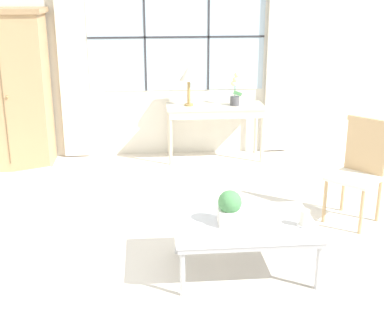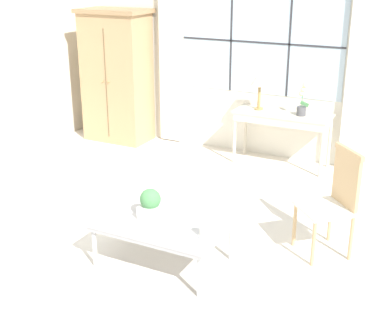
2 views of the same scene
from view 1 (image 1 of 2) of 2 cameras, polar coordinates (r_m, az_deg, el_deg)
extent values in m
plane|color=silver|center=(4.68, 0.87, -10.40)|extent=(14.00, 14.00, 0.00)
cube|color=silver|center=(7.17, -1.63, 11.60)|extent=(7.20, 0.06, 2.80)
cube|color=silver|center=(7.11, -1.62, 12.98)|extent=(2.30, 0.01, 1.39)
cube|color=#2D2D33|center=(7.09, -5.05, 12.90)|extent=(0.02, 0.02, 1.39)
cube|color=#2D2D33|center=(7.15, 1.79, 13.00)|extent=(0.02, 0.02, 1.39)
cube|color=#2D2D33|center=(7.11, -1.62, 12.98)|extent=(2.30, 0.02, 0.02)
cube|color=silver|center=(7.16, -12.67, 9.79)|extent=(0.34, 0.06, 2.42)
cube|color=silver|center=(7.32, 9.29, 10.18)|extent=(0.34, 0.06, 2.42)
cube|color=tan|center=(7.07, -18.97, 6.84)|extent=(0.96, 0.57, 1.90)
cube|color=#977752|center=(6.95, -19.84, 14.77)|extent=(1.04, 0.63, 0.06)
cube|color=brown|center=(6.81, -19.48, 6.03)|extent=(0.01, 0.01, 1.60)
sphere|color=#997F4C|center=(6.78, -19.12, 6.36)|extent=(0.03, 0.03, 0.03)
cube|color=beige|center=(7.00, 2.47, 5.75)|extent=(1.27, 0.49, 0.03)
cube|color=beige|center=(7.02, 2.46, 5.23)|extent=(1.22, 0.47, 0.10)
cylinder|color=beige|center=(6.85, -2.31, 2.29)|extent=(0.04, 0.04, 0.70)
cylinder|color=beige|center=(7.00, 7.49, 2.52)|extent=(0.04, 0.04, 0.70)
cylinder|color=beige|center=(7.24, -2.47, 3.19)|extent=(0.04, 0.04, 0.70)
cylinder|color=beige|center=(7.38, 6.83, 3.38)|extent=(0.04, 0.04, 0.70)
cylinder|color=#9E7F47|center=(6.97, -0.34, 5.93)|extent=(0.12, 0.12, 0.02)
cylinder|color=#9E7F47|center=(6.93, -0.34, 7.26)|extent=(0.04, 0.04, 0.31)
cone|color=beige|center=(6.89, -0.35, 9.27)|extent=(0.24, 0.24, 0.19)
cylinder|color=#4C4C51|center=(6.99, 4.57, 6.31)|extent=(0.12, 0.12, 0.12)
cylinder|color=#47844C|center=(6.95, 4.62, 8.00)|extent=(0.01, 0.01, 0.30)
cube|color=#47844C|center=(6.98, 4.89, 7.10)|extent=(0.12, 0.02, 0.08)
sphere|color=beige|center=(6.95, 4.44, 8.14)|extent=(0.07, 0.07, 0.07)
sphere|color=beige|center=(6.95, 4.62, 8.58)|extent=(0.07, 0.07, 0.07)
sphere|color=beige|center=(6.94, 4.80, 9.03)|extent=(0.07, 0.07, 0.07)
cube|color=#B2B2B7|center=(4.97, -17.79, -6.76)|extent=(1.11, 1.16, 0.43)
cube|color=#B2B2B7|center=(5.26, -18.63, -4.56)|extent=(0.83, 0.51, 0.57)
cube|color=#B2B2B7|center=(4.62, -16.99, -7.68)|extent=(0.83, 0.51, 0.57)
cube|color=white|center=(5.39, 16.91, -1.88)|extent=(0.62, 0.62, 0.03)
cube|color=tan|center=(5.49, 18.08, 1.27)|extent=(0.30, 0.32, 0.50)
cube|color=tan|center=(5.42, 18.36, 4.01)|extent=(0.32, 0.34, 0.05)
cylinder|color=tan|center=(5.25, 17.62, -5.31)|extent=(0.04, 0.04, 0.44)
cylinder|color=tan|center=(5.40, 13.98, -4.30)|extent=(0.04, 0.04, 0.44)
cylinder|color=tan|center=(5.57, 19.30, -4.07)|extent=(0.04, 0.04, 0.44)
cylinder|color=tan|center=(5.71, 15.82, -3.16)|extent=(0.04, 0.04, 0.44)
cube|color=#BCBCC1|center=(4.33, 5.58, -6.76)|extent=(1.14, 0.76, 0.03)
cube|color=#A0A0A4|center=(4.34, 5.56, -7.15)|extent=(1.12, 0.75, 0.04)
cylinder|color=#BCBCC1|center=(4.08, -1.02, -11.82)|extent=(0.04, 0.04, 0.41)
cylinder|color=#BCBCC1|center=(4.27, 13.33, -10.88)|extent=(0.04, 0.04, 0.41)
cylinder|color=#BCBCC1|center=(4.66, -1.62, -7.70)|extent=(0.04, 0.04, 0.41)
cylinder|color=#BCBCC1|center=(4.83, 10.91, -7.08)|extent=(0.04, 0.04, 0.41)
cube|color=white|center=(4.27, 4.02, -6.01)|extent=(0.18, 0.18, 0.12)
sphere|color=#47844C|center=(4.22, 4.06, -4.49)|extent=(0.19, 0.19, 0.19)
cylinder|color=silver|center=(4.33, 11.86, -6.82)|extent=(0.11, 0.11, 0.01)
cylinder|color=silver|center=(4.30, 11.92, -6.01)|extent=(0.08, 0.08, 0.12)
cylinder|color=black|center=(4.27, 11.98, -5.19)|extent=(0.00, 0.00, 0.01)
camera|label=2|loc=(2.95, 84.19, 8.32)|focal=50.00mm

